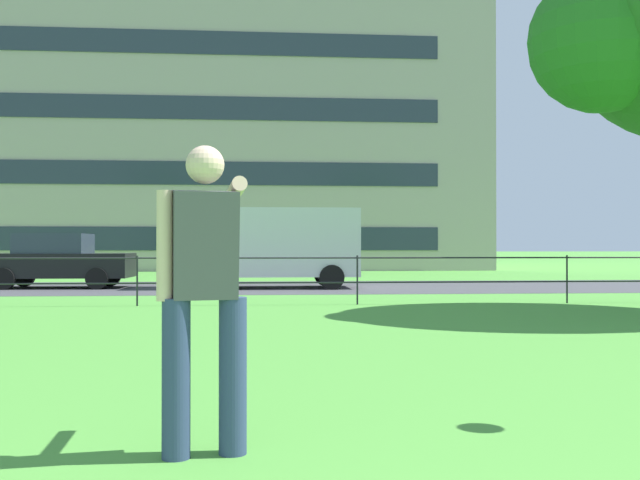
# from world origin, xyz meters

# --- Properties ---
(street_strip) EXTENTS (80.00, 6.68, 0.01)m
(street_strip) POSITION_xyz_m (0.00, 20.61, 0.00)
(street_strip) COLOR #424247
(street_strip) RESTS_ON ground
(park_fence) EXTENTS (39.72, 0.04, 1.00)m
(park_fence) POSITION_xyz_m (-0.00, 14.30, 0.67)
(park_fence) COLOR #232328
(park_fence) RESTS_ON ground
(person_thrower) EXTENTS (0.51, 0.82, 1.77)m
(person_thrower) POSITION_xyz_m (-0.07, 3.84, 0.96)
(person_thrower) COLOR navy
(person_thrower) RESTS_ON ground
(car_black_right) EXTENTS (4.03, 1.86, 1.54)m
(car_black_right) POSITION_xyz_m (-5.49, 20.71, 0.78)
(car_black_right) COLOR black
(car_black_right) RESTS_ON ground
(panel_van_far_right) EXTENTS (5.00, 2.11, 2.24)m
(panel_van_far_right) POSITION_xyz_m (0.49, 20.21, 1.27)
(panel_van_far_right) COLOR silver
(panel_van_far_right) RESTS_ON ground
(apartment_building_background) EXTENTS (36.39, 14.43, 18.79)m
(apartment_building_background) POSITION_xyz_m (-6.47, 40.94, 9.40)
(apartment_building_background) COLOR #ADA393
(apartment_building_background) RESTS_ON ground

